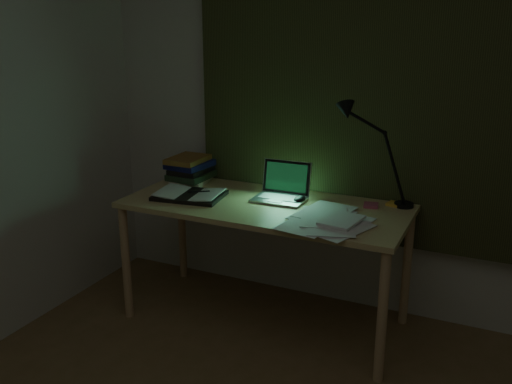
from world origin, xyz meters
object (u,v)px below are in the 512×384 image
Objects in this scene: desk_lamp at (408,156)px; open_textbook at (190,195)px; laptop at (279,183)px; loose_papers at (332,219)px; desk at (265,263)px; book_stack at (190,169)px.

open_textbook is at bearing -173.26° from desk_lamp.
laptop is at bearing 10.10° from open_textbook.
open_textbook is 0.95× the size of loose_papers.
desk_lamp reaches higher than laptop.
desk is at bearing 1.64° from open_textbook.
desk_lamp is (1.31, 0.08, 0.20)m from book_stack.
desk_lamp is (0.71, 0.28, 0.64)m from desk.
open_textbook is at bearing -170.55° from desk.
open_textbook is 0.32m from book_stack.
book_stack is (-0.65, 0.11, -0.02)m from laptop.
open_textbook is at bearing -59.88° from book_stack.
laptop is at bearing -9.57° from book_stack.
loose_papers is at bearing -136.55° from desk_lamp.
laptop is 0.85× the size of open_textbook.
desk_lamp is at bearing 14.96° from laptop.
laptop reaches higher than open_textbook.
open_textbook is at bearing -163.24° from laptop.
open_textbook is (-0.49, -0.16, -0.09)m from laptop.
laptop reaches higher than desk.
loose_papers is 0.55m from desk_lamp.
laptop is at bearing 152.37° from loose_papers.
desk is 0.99m from desk_lamp.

